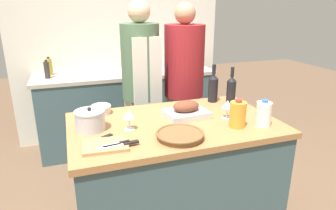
{
  "coord_description": "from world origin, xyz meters",
  "views": [
    {
      "loc": [
        -0.64,
        -1.74,
        1.66
      ],
      "look_at": [
        0.0,
        0.13,
        0.99
      ],
      "focal_mm": 32.0,
      "sensor_mm": 36.0,
      "label": 1
    }
  ],
  "objects_px": {
    "wine_bottle_green": "(213,87)",
    "wine_bottle_dark": "(231,89)",
    "cutting_board": "(105,145)",
    "knife_bread": "(117,144)",
    "knife_paring": "(100,139)",
    "person_cook_aproned": "(141,85)",
    "wicker_basket": "(180,135)",
    "juice_jug": "(238,114)",
    "knife_chef": "(120,145)",
    "condiment_bottle_tall": "(47,70)",
    "stock_pot": "(90,120)",
    "mixing_bowl": "(101,109)",
    "wine_glass_right": "(227,105)",
    "wine_glass_left": "(129,115)",
    "milk_jug": "(264,114)",
    "person_cook_guest": "(184,84)",
    "condiment_bottle_short": "(49,67)",
    "roasting_pan": "(186,111)"
  },
  "relations": [
    {
      "from": "wine_bottle_dark",
      "to": "wine_glass_left",
      "type": "bearing_deg",
      "value": -163.31
    },
    {
      "from": "milk_jug",
      "to": "person_cook_guest",
      "type": "relative_size",
      "value": 0.1
    },
    {
      "from": "wine_bottle_dark",
      "to": "stock_pot",
      "type": "bearing_deg",
      "value": -170.41
    },
    {
      "from": "roasting_pan",
      "to": "wine_glass_right",
      "type": "relative_size",
      "value": 2.39
    },
    {
      "from": "wine_glass_right",
      "to": "knife_paring",
      "type": "xyz_separation_m",
      "value": [
        -0.87,
        -0.07,
        -0.09
      ]
    },
    {
      "from": "stock_pot",
      "to": "knife_bread",
      "type": "xyz_separation_m",
      "value": [
        0.12,
        -0.29,
        -0.04
      ]
    },
    {
      "from": "wicker_basket",
      "to": "stock_pot",
      "type": "height_order",
      "value": "stock_pot"
    },
    {
      "from": "knife_paring",
      "to": "person_cook_aproned",
      "type": "relative_size",
      "value": 0.1
    },
    {
      "from": "wicker_basket",
      "to": "wine_bottle_dark",
      "type": "height_order",
      "value": "wine_bottle_dark"
    },
    {
      "from": "knife_paring",
      "to": "condiment_bottle_short",
      "type": "height_order",
      "value": "condiment_bottle_short"
    },
    {
      "from": "wine_bottle_green",
      "to": "wine_bottle_dark",
      "type": "distance_m",
      "value": 0.14
    },
    {
      "from": "knife_paring",
      "to": "wicker_basket",
      "type": "bearing_deg",
      "value": -17.18
    },
    {
      "from": "wicker_basket",
      "to": "mixing_bowl",
      "type": "height_order",
      "value": "mixing_bowl"
    },
    {
      "from": "mixing_bowl",
      "to": "wine_glass_left",
      "type": "xyz_separation_m",
      "value": [
        0.13,
        -0.35,
        0.06
      ]
    },
    {
      "from": "mixing_bowl",
      "to": "knife_chef",
      "type": "xyz_separation_m",
      "value": [
        0.03,
        -0.59,
        -0.01
      ]
    },
    {
      "from": "condiment_bottle_tall",
      "to": "person_cook_aproned",
      "type": "height_order",
      "value": "person_cook_aproned"
    },
    {
      "from": "wicker_basket",
      "to": "wine_bottle_dark",
      "type": "xyz_separation_m",
      "value": [
        0.62,
        0.49,
        0.09
      ]
    },
    {
      "from": "roasting_pan",
      "to": "wine_bottle_dark",
      "type": "bearing_deg",
      "value": 20.37
    },
    {
      "from": "knife_bread",
      "to": "wine_bottle_green",
      "type": "bearing_deg",
      "value": 33.17
    },
    {
      "from": "wine_glass_left",
      "to": "condiment_bottle_tall",
      "type": "distance_m",
      "value": 1.74
    },
    {
      "from": "cutting_board",
      "to": "knife_chef",
      "type": "relative_size",
      "value": 1.08
    },
    {
      "from": "knife_bread",
      "to": "condiment_bottle_short",
      "type": "distance_m",
      "value": 2.08
    },
    {
      "from": "wicker_basket",
      "to": "wine_glass_right",
      "type": "xyz_separation_m",
      "value": [
        0.42,
        0.21,
        0.07
      ]
    },
    {
      "from": "knife_chef",
      "to": "condiment_bottle_tall",
      "type": "distance_m",
      "value": 1.94
    },
    {
      "from": "condiment_bottle_tall",
      "to": "knife_bread",
      "type": "bearing_deg",
      "value": -77.22
    },
    {
      "from": "juice_jug",
      "to": "knife_chef",
      "type": "relative_size",
      "value": 0.77
    },
    {
      "from": "roasting_pan",
      "to": "person_cook_aproned",
      "type": "relative_size",
      "value": 0.18
    },
    {
      "from": "stock_pot",
      "to": "wine_bottle_green",
      "type": "xyz_separation_m",
      "value": [
        0.98,
        0.27,
        0.06
      ]
    },
    {
      "from": "cutting_board",
      "to": "wine_bottle_green",
      "type": "bearing_deg",
      "value": 30.27
    },
    {
      "from": "stock_pot",
      "to": "mixing_bowl",
      "type": "height_order",
      "value": "stock_pot"
    },
    {
      "from": "stock_pot",
      "to": "juice_jug",
      "type": "xyz_separation_m",
      "value": [
        0.89,
        -0.25,
        0.02
      ]
    },
    {
      "from": "roasting_pan",
      "to": "juice_jug",
      "type": "height_order",
      "value": "juice_jug"
    },
    {
      "from": "knife_chef",
      "to": "person_cook_guest",
      "type": "bearing_deg",
      "value": 54.03
    },
    {
      "from": "knife_chef",
      "to": "person_cook_guest",
      "type": "relative_size",
      "value": 0.14
    },
    {
      "from": "wine_bottle_green",
      "to": "knife_paring",
      "type": "xyz_separation_m",
      "value": [
        -0.95,
        -0.44,
        -0.12
      ]
    },
    {
      "from": "knife_bread",
      "to": "person_cook_aproned",
      "type": "xyz_separation_m",
      "value": [
        0.42,
        1.15,
        0.01
      ]
    },
    {
      "from": "knife_paring",
      "to": "knife_bread",
      "type": "relative_size",
      "value": 1.11
    },
    {
      "from": "wine_bottle_green",
      "to": "knife_bread",
      "type": "relative_size",
      "value": 1.94
    },
    {
      "from": "mixing_bowl",
      "to": "knife_paring",
      "type": "distance_m",
      "value": 0.45
    },
    {
      "from": "wine_glass_left",
      "to": "wine_glass_right",
      "type": "height_order",
      "value": "same"
    },
    {
      "from": "wine_glass_right",
      "to": "knife_paring",
      "type": "height_order",
      "value": "wine_glass_right"
    },
    {
      "from": "wine_bottle_green",
      "to": "wine_bottle_dark",
      "type": "relative_size",
      "value": 1.04
    },
    {
      "from": "knife_paring",
      "to": "condiment_bottle_short",
      "type": "relative_size",
      "value": 0.86
    },
    {
      "from": "wicker_basket",
      "to": "roasting_pan",
      "type": "bearing_deg",
      "value": 62.28
    },
    {
      "from": "person_cook_aproned",
      "to": "mixing_bowl",
      "type": "bearing_deg",
      "value": -136.14
    },
    {
      "from": "milk_jug",
      "to": "condiment_bottle_short",
      "type": "height_order",
      "value": "condiment_bottle_short"
    },
    {
      "from": "cutting_board",
      "to": "knife_bread",
      "type": "bearing_deg",
      "value": -20.77
    },
    {
      "from": "mixing_bowl",
      "to": "knife_chef",
      "type": "relative_size",
      "value": 0.61
    },
    {
      "from": "knife_chef",
      "to": "condiment_bottle_tall",
      "type": "xyz_separation_m",
      "value": [
        -0.43,
        1.89,
        0.06
      ]
    },
    {
      "from": "cutting_board",
      "to": "juice_jug",
      "type": "xyz_separation_m",
      "value": [
        0.84,
        0.02,
        0.08
      ]
    }
  ]
}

